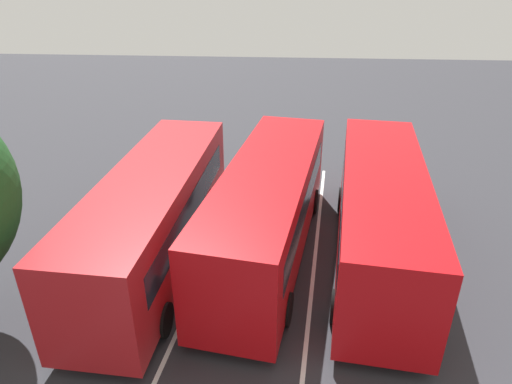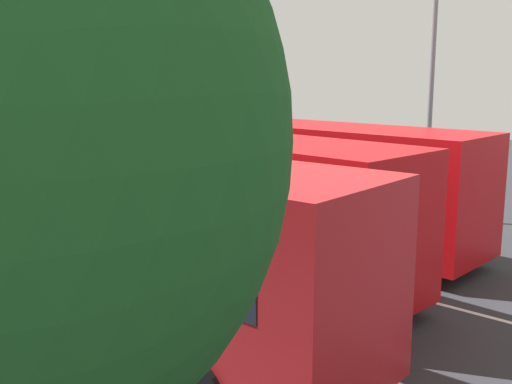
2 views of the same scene
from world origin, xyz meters
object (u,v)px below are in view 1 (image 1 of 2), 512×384
at_px(bus_center_left, 268,207).
at_px(pedestrian, 302,153).
at_px(bus_center_right, 155,214).
at_px(bus_far_left, 381,213).

height_order(bus_center_left, pedestrian, bus_center_left).
bearing_deg(pedestrian, bus_center_left, -13.64).
bearing_deg(pedestrian, bus_center_right, -36.48).
xyz_separation_m(bus_far_left, bus_center_left, (0.12, 3.56, 0.00)).
bearing_deg(bus_center_left, pedestrian, -1.68).
xyz_separation_m(bus_far_left, bus_center_right, (-0.59, 7.09, 0.00)).
bearing_deg(bus_far_left, bus_center_right, 101.76).
bearing_deg(bus_center_right, pedestrian, -30.10).
distance_m(bus_center_left, bus_center_right, 3.60).
bearing_deg(bus_far_left, pedestrian, 26.59).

